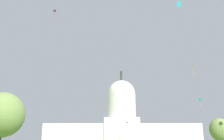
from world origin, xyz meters
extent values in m
cube|color=silver|center=(-29.88, 196.92, 9.93)|extent=(59.33, 23.92, 19.85)
cube|color=silver|center=(29.45, 196.92, 9.93)|extent=(59.33, 23.92, 19.85)
cube|color=silver|center=(-0.21, 196.92, 12.12)|extent=(26.79, 26.31, 24.25)
cylinder|color=silver|center=(-0.21, 196.92, 34.20)|extent=(22.44, 22.44, 19.91)
sphere|color=silver|center=(-0.21, 196.92, 44.16)|extent=(22.17, 22.17, 22.17)
cylinder|color=#2D3833|center=(-0.21, 196.92, 59.33)|extent=(1.80, 1.80, 8.17)
ellipsoid|color=olive|center=(35.01, 85.00, 8.87)|extent=(8.84, 7.72, 8.60)
ellipsoid|color=olive|center=(-28.63, 38.39, 9.25)|extent=(10.27, 10.97, 9.74)
pyramid|color=purple|center=(-19.69, 39.90, 34.88)|extent=(1.29, 1.57, 0.34)
cylinder|color=purple|center=(-19.41, 40.05, 33.15)|extent=(0.20, 0.12, 1.84)
cube|color=red|center=(9.79, 159.71, 29.74)|extent=(0.57, 1.15, 1.34)
cylinder|color=red|center=(9.90, 159.71, 27.82)|extent=(0.20, 0.43, 2.60)
cube|color=#33BCDB|center=(9.40, 30.65, 31.34)|extent=(0.92, 0.49, 1.17)
pyramid|color=orange|center=(23.62, 74.16, 30.88)|extent=(0.73, 1.36, 0.17)
cylinder|color=orange|center=(23.69, 74.12, 28.54)|extent=(0.22, 0.47, 3.34)
cube|color=black|center=(2.09, 144.68, 16.73)|extent=(0.90, 0.16, 0.82)
cube|color=teal|center=(19.14, 54.11, 15.00)|extent=(0.85, 0.89, 0.51)
cube|color=teal|center=(19.14, 54.11, 15.48)|extent=(0.85, 0.89, 0.51)
cylinder|color=pink|center=(19.31, 54.11, 13.94)|extent=(0.26, 0.21, 1.83)
pyramid|color=blue|center=(34.97, 155.34, 25.28)|extent=(1.30, 1.24, 0.16)
pyramid|color=#8CD133|center=(-34.01, 166.51, 20.65)|extent=(1.32, 1.24, 0.19)
cylinder|color=pink|center=(-34.10, 166.70, 18.96)|extent=(0.21, 0.16, 2.17)
cube|color=white|center=(0.83, 49.84, 10.31)|extent=(0.17, 0.93, 0.81)
camera|label=1|loc=(-3.70, -20.78, 2.31)|focal=43.72mm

